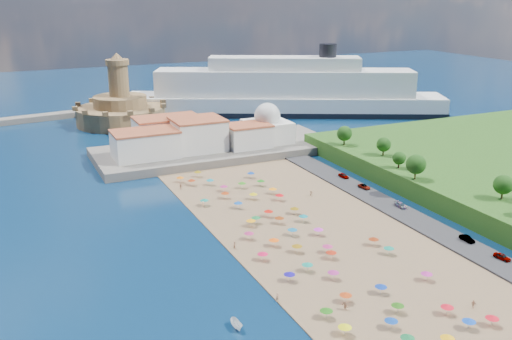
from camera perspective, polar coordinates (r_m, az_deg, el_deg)
name	(u,v)px	position (r m, az deg, el deg)	size (l,w,h in m)	color
ground	(282,228)	(148.41, 2.66, -5.79)	(700.00, 700.00, 0.00)	#071938
terrace	(217,150)	(214.88, -3.92, 2.04)	(90.00, 36.00, 3.00)	#59544C
jetty	(137,136)	(241.35, -11.82, 3.36)	(18.00, 70.00, 2.40)	#59544C
waterfront_buildings	(183,136)	(209.74, -7.35, 3.35)	(57.00, 29.00, 11.00)	silver
domed_building	(267,126)	(218.95, 1.13, 4.39)	(16.00, 16.00, 15.00)	silver
fortress	(121,110)	(268.84, -13.39, 5.89)	(40.00, 40.00, 32.40)	olive
cruise_ship	(284,94)	(283.26, 2.84, 7.63)	(151.36, 89.77, 34.33)	black
beach_parasols	(300,237)	(138.20, 4.42, -6.67)	(31.40, 117.75, 2.20)	gray
beachgoers	(279,241)	(138.07, 2.36, -7.12)	(37.42, 96.08, 1.89)	tan
parked_cars	(402,206)	(164.32, 14.41, -3.47)	(2.47, 68.94, 1.42)	gray
hillside_trees	(455,175)	(166.55, 19.24, -0.46)	(15.29, 110.94, 7.51)	#382314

